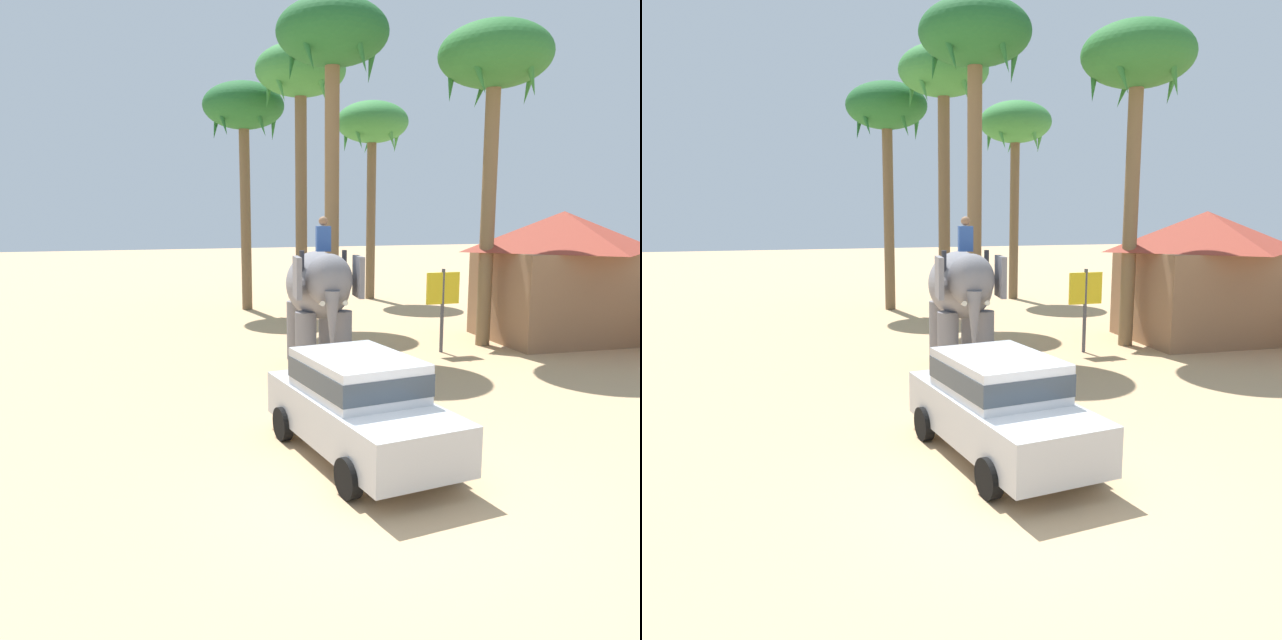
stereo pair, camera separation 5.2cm
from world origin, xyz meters
TOP-DOWN VIEW (x-y plane):
  - ground_plane at (0.00, 0.00)m, footprint 120.00×120.00m
  - car_sedan_foreground at (0.07, 1.24)m, footprint 2.27×4.29m
  - elephant_with_mahout at (1.17, 7.08)m, footprint 2.03×3.97m
  - palm_tree_behind_elephant at (2.40, 9.81)m, footprint 3.20×3.20m
  - palm_tree_near_hut at (7.26, 18.99)m, footprint 3.20×3.20m
  - palm_tree_left_of_road at (1.24, 17.45)m, footprint 3.20×3.20m
  - palm_tree_far_back at (6.76, 8.42)m, footprint 3.20×3.20m
  - palm_tree_leaning_seaward at (2.73, 14.43)m, footprint 3.20×3.20m
  - roadside_hut at (9.51, 8.54)m, footprint 5.17×4.41m
  - signboard_yellow at (5.09, 7.90)m, footprint 1.00×0.10m

SIDE VIEW (x-z plane):
  - ground_plane at x=0.00m, z-range 0.00..0.00m
  - car_sedan_foreground at x=0.07m, z-range 0.08..1.78m
  - signboard_yellow at x=5.09m, z-range 0.49..2.89m
  - elephant_with_mahout at x=1.17m, z-range 0.05..3.93m
  - roadside_hut at x=9.51m, z-range 0.12..4.12m
  - palm_tree_near_hut at x=7.26m, z-range 3.21..11.98m
  - palm_tree_left_of_road at x=1.24m, z-range 3.29..12.25m
  - palm_tree_far_back at x=6.76m, z-range 3.40..12.64m
  - palm_tree_leaning_seaward at x=2.73m, z-range 3.63..13.41m
  - palm_tree_behind_elephant at x=2.40m, z-range 3.65..13.50m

